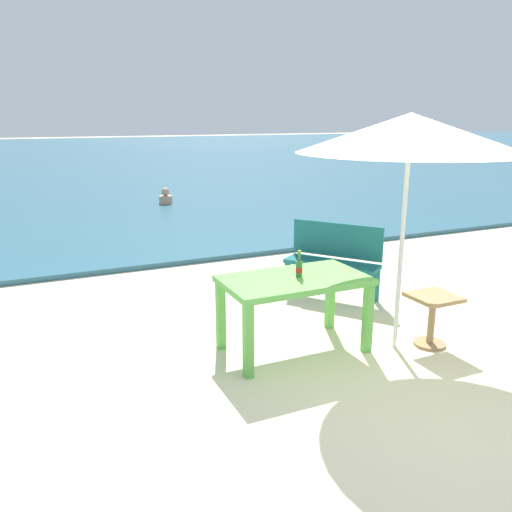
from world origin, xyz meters
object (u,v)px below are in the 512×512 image
patio_umbrella (410,133)px  bench_teal_center (334,256)px  swimmer_person (166,197)px  picnic_table_green (294,288)px  side_table_wood (432,313)px  beer_bottle_amber (299,267)px

patio_umbrella → bench_teal_center: 2.25m
swimmer_person → picnic_table_green: bearing=-97.0°
picnic_table_green → bench_teal_center: 1.74m
picnic_table_green → patio_umbrella: bearing=-20.7°
picnic_table_green → bench_teal_center: bearing=44.4°
patio_umbrella → side_table_wood: size_ratio=4.26×
swimmer_person → patio_umbrella: bearing=-90.8°
beer_bottle_amber → swimmer_person: (1.05, 8.91, -0.61)m
beer_bottle_amber → bench_teal_center: bearing=45.6°
bench_teal_center → swimmer_person: (-0.14, 7.69, -0.30)m
picnic_table_green → bench_teal_center: (1.24, 1.22, -0.11)m
beer_bottle_amber → swimmer_person: size_ratio=0.65×
swimmer_person → side_table_wood: bearing=-88.7°
picnic_table_green → beer_bottle_amber: bearing=-1.7°
beer_bottle_amber → picnic_table_green: bearing=178.3°
beer_bottle_amber → swimmer_person: bearing=83.3°
patio_umbrella → side_table_wood: 1.80m
picnic_table_green → swimmer_person: 8.98m
patio_umbrella → picnic_table_green: bearing=159.3°
picnic_table_green → beer_bottle_amber: beer_bottle_amber is taller
bench_teal_center → swimmer_person: bearing=91.1°
patio_umbrella → swimmer_person: 9.46m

